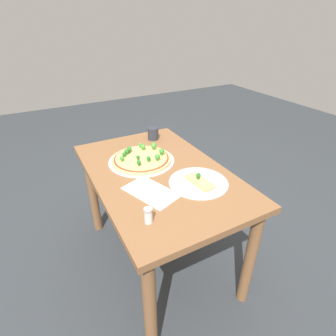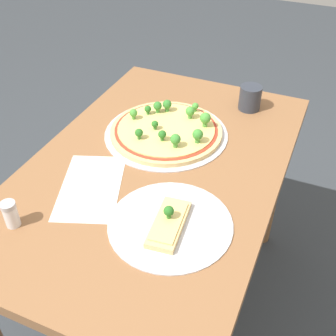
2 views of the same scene
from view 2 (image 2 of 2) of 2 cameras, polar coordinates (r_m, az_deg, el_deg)
ground_plane at (r=1.75m, az=-1.18°, el=-17.78°), size 8.00×8.00×0.00m
dining_table at (r=1.30m, az=-1.52°, el=-3.15°), size 1.11×0.71×0.70m
pizza_tray_whole at (r=1.34m, az=-0.14°, el=5.13°), size 0.39×0.39×0.07m
pizza_tray_slice at (r=1.04m, az=0.24°, el=-7.52°), size 0.31×0.31×0.06m
drinking_cup at (r=1.49m, az=11.06°, el=9.32°), size 0.08×0.08×0.08m
condiment_shaker at (r=1.09m, az=-20.55°, el=-5.85°), size 0.04×0.04×0.07m
paper_menu at (r=1.17m, az=-10.41°, el=-2.52°), size 0.31×0.24×0.00m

